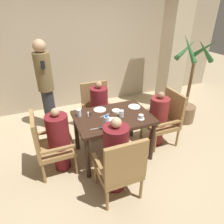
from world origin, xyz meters
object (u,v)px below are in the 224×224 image
(standing_host, at_px, (46,84))
(teacup_with_saucer, at_px, (141,117))
(diner_in_far_chair, at_px, (99,108))
(plate_dessert_center, at_px, (100,110))
(chair_right_side, at_px, (165,118))
(plate_main_left, at_px, (113,121))
(glass_tall_near, at_px, (79,113))
(diner_in_left_chair, at_px, (59,139))
(plate_main_right, at_px, (134,107))
(chair_far_side, at_px, (97,107))
(diner_in_right_chair, at_px, (158,118))
(diner_in_near_chair, at_px, (116,155))
(water_bottle, at_px, (107,123))
(chair_near_corner, at_px, (121,168))
(bowl_small, at_px, (116,111))
(potted_palm, at_px, (187,98))
(chair_left_side, at_px, (49,143))
(glass_tall_mid, at_px, (122,114))

(standing_host, height_order, teacup_with_saucer, standing_host)
(diner_in_far_chair, height_order, plate_dessert_center, diner_in_far_chair)
(chair_right_side, distance_m, teacup_with_saucer, 0.74)
(plate_main_left, bearing_deg, glass_tall_near, 141.53)
(diner_in_left_chair, relative_size, teacup_with_saucer, 9.34)
(plate_main_right, bearing_deg, plate_main_left, -149.88)
(diner_in_left_chair, xyz_separation_m, standing_host, (-0.01, 1.29, 0.41))
(chair_far_side, height_order, plate_main_right, chair_far_side)
(diner_in_right_chair, distance_m, diner_in_near_chair, 1.28)
(diner_in_near_chair, height_order, water_bottle, diner_in_near_chair)
(diner_in_near_chair, height_order, plate_main_left, diner_in_near_chair)
(chair_far_side, relative_size, plate_dessert_center, 4.72)
(chair_near_corner, distance_m, diner_in_near_chair, 0.17)
(glass_tall_near, bearing_deg, bowl_small, -9.83)
(chair_far_side, bearing_deg, diner_in_far_chair, -90.00)
(diner_in_far_chair, xyz_separation_m, bowl_small, (0.09, -0.58, 0.21))
(diner_in_far_chair, bearing_deg, plate_main_left, -94.00)
(potted_palm, bearing_deg, chair_right_side, -151.74)
(diner_in_right_chair, distance_m, plate_dessert_center, 1.04)
(bowl_small, bearing_deg, diner_in_far_chair, 99.16)
(teacup_with_saucer, distance_m, glass_tall_near, 0.95)
(plate_main_left, bearing_deg, chair_near_corner, -104.54)
(chair_left_side, relative_size, plate_dessert_center, 4.72)
(chair_far_side, bearing_deg, water_bottle, -101.05)
(chair_left_side, xyz_separation_m, diner_in_right_chair, (1.86, 0.00, 0.02))
(diner_in_near_chair, relative_size, glass_tall_near, 10.28)
(diner_in_near_chair, bearing_deg, bowl_small, 66.98)
(teacup_with_saucer, bearing_deg, water_bottle, -172.07)
(standing_host, bearing_deg, chair_left_side, -96.52)
(chair_left_side, relative_size, plate_main_left, 4.72)
(diner_in_right_chair, relative_size, glass_tall_near, 9.26)
(potted_palm, bearing_deg, diner_in_left_chair, -170.37)
(diner_in_near_chair, height_order, standing_host, standing_host)
(diner_in_right_chair, bearing_deg, potted_palm, 24.51)
(plate_dessert_center, relative_size, glass_tall_near, 1.86)
(diner_in_left_chair, height_order, teacup_with_saucer, diner_in_left_chair)
(chair_left_side, relative_size, water_bottle, 4.25)
(diner_in_far_chair, relative_size, glass_tall_mid, 9.84)
(chair_left_side, distance_m, plate_main_left, 0.99)
(chair_left_side, height_order, bowl_small, chair_left_side)
(chair_left_side, bearing_deg, diner_in_right_chair, 0.00)
(diner_in_near_chair, relative_size, plate_main_right, 5.52)
(glass_tall_near, bearing_deg, potted_palm, 6.39)
(diner_in_right_chair, bearing_deg, chair_left_side, -180.00)
(potted_palm, bearing_deg, chair_far_side, 168.75)
(chair_far_side, relative_size, chair_right_side, 1.00)
(diner_in_left_chair, bearing_deg, diner_in_near_chair, -47.71)
(chair_left_side, height_order, glass_tall_near, chair_left_side)
(chair_far_side, distance_m, standing_host, 1.07)
(plate_main_left, relative_size, teacup_with_saucer, 1.84)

